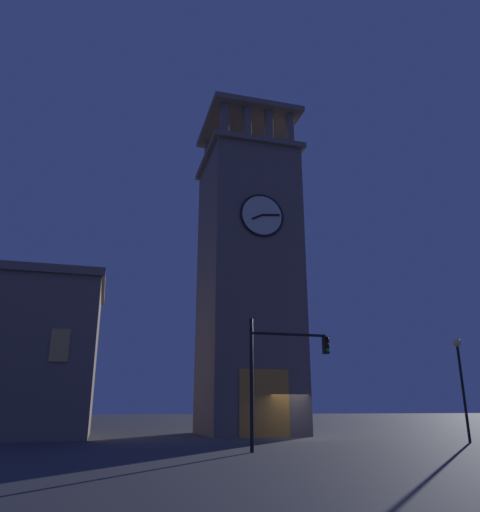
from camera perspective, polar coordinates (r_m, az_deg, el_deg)
ground_plane at (r=30.46m, az=6.87°, el=-20.52°), size 200.00×200.00×0.00m
clocktower at (r=35.31m, az=0.93°, el=-2.78°), size 6.89×7.47×26.06m
traffic_signal_near at (r=21.36m, az=4.52°, el=-12.48°), size 3.66×0.41×5.42m
street_lamp at (r=29.04m, az=24.51°, el=-12.02°), size 0.44×0.44×5.30m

